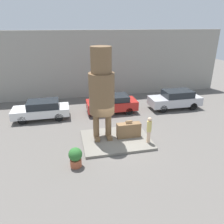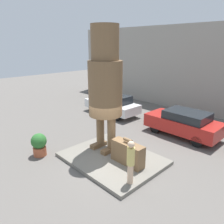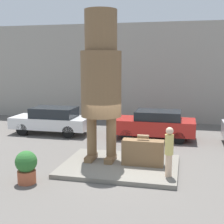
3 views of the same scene
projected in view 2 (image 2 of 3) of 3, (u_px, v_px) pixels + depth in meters
The scene contains 9 objects.
ground_plane at pixel (112, 160), 10.33m from camera, with size 60.00×60.00×0.00m, color #605B56.
pedestal at pixel (112, 158), 10.30m from camera, with size 4.46×3.46×0.16m.
building_backdrop at pixel (211, 71), 15.98m from camera, with size 28.00×0.60×6.70m.
statue_figure at pixel (105, 81), 10.07m from camera, with size 1.60×1.60×5.91m.
giant_suitcase at pixel (128, 153), 9.58m from camera, with size 1.60×0.51×1.20m.
tourist at pixel (131, 161), 8.08m from camera, with size 0.30×0.30×1.75m.
parked_car_white at pixel (112, 104), 16.77m from camera, with size 4.46×1.83×1.54m.
parked_car_red at pixel (184, 123), 12.82m from camera, with size 4.32×1.88×1.54m.
planter_pot at pixel (39, 144), 10.58m from camera, with size 0.75×0.75×1.14m.
Camera 2 is at (6.58, -6.38, 5.28)m, focal length 35.00 mm.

